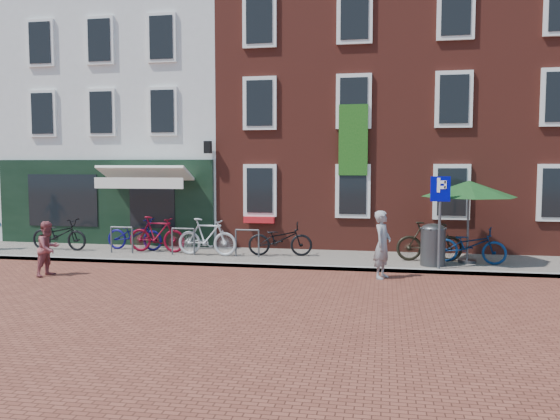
% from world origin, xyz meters
% --- Properties ---
extents(ground, '(80.00, 80.00, 0.00)m').
position_xyz_m(ground, '(0.00, 0.00, 0.00)').
color(ground, brown).
extents(sidewalk, '(24.00, 3.00, 0.10)m').
position_xyz_m(sidewalk, '(1.00, 1.50, 0.05)').
color(sidewalk, slate).
rests_on(sidewalk, ground).
extents(building_stucco, '(8.00, 8.00, 9.00)m').
position_xyz_m(building_stucco, '(-5.00, 7.00, 4.50)').
color(building_stucco, silver).
rests_on(building_stucco, ground).
extents(building_brick_mid, '(6.00, 8.00, 10.00)m').
position_xyz_m(building_brick_mid, '(2.00, 7.00, 5.00)').
color(building_brick_mid, maroon).
rests_on(building_brick_mid, ground).
extents(building_brick_right, '(6.00, 8.00, 10.00)m').
position_xyz_m(building_brick_right, '(8.00, 7.00, 5.00)').
color(building_brick_right, maroon).
rests_on(building_brick_right, ground).
extents(litter_bin, '(0.66, 0.66, 1.22)m').
position_xyz_m(litter_bin, '(5.80, 0.72, 0.73)').
color(litter_bin, '#3D3E40').
rests_on(litter_bin, sidewalk).
extents(parking_sign, '(0.50, 0.08, 2.43)m').
position_xyz_m(parking_sign, '(5.91, 0.24, 1.77)').
color(parking_sign, '#4C4C4F').
rests_on(parking_sign, sidewalk).
extents(parasol, '(2.58, 2.58, 2.39)m').
position_xyz_m(parasol, '(6.78, 1.34, 2.25)').
color(parasol, '#4C4C4F').
rests_on(parasol, sidewalk).
extents(woman, '(0.59, 0.72, 1.69)m').
position_xyz_m(woman, '(4.45, -0.79, 0.85)').
color(woman, gray).
rests_on(woman, ground).
extents(boy, '(0.66, 0.77, 1.40)m').
position_xyz_m(boy, '(-3.91, -2.03, 0.70)').
color(boy, '#904347').
rests_on(boy, ground).
extents(bicycle_0, '(1.95, 0.75, 1.01)m').
position_xyz_m(bicycle_0, '(-5.75, 1.41, 0.60)').
color(bicycle_0, black).
rests_on(bicycle_0, sidewalk).
extents(bicycle_1, '(1.89, 0.61, 1.12)m').
position_xyz_m(bicycle_1, '(-2.49, 1.57, 0.66)').
color(bicycle_1, '#5D0514').
rests_on(bicycle_1, sidewalk).
extents(bicycle_2, '(1.97, 0.81, 1.01)m').
position_xyz_m(bicycle_2, '(-3.38, 1.88, 0.60)').
color(bicycle_2, '#0F0A58').
rests_on(bicycle_2, sidewalk).
extents(bicycle_3, '(1.90, 0.66, 1.12)m').
position_xyz_m(bicycle_3, '(-0.75, 1.22, 0.66)').
color(bicycle_3, '#ACACAE').
rests_on(bicycle_3, sidewalk).
extents(bicycle_4, '(1.99, 0.91, 1.01)m').
position_xyz_m(bicycle_4, '(1.43, 1.57, 0.60)').
color(bicycle_4, black).
rests_on(bicycle_4, sidewalk).
extents(bicycle_5, '(1.91, 0.74, 1.12)m').
position_xyz_m(bicycle_5, '(5.76, 1.43, 0.66)').
color(bicycle_5, black).
rests_on(bicycle_5, sidewalk).
extents(bicycle_6, '(2.03, 1.10, 1.01)m').
position_xyz_m(bicycle_6, '(6.84, 1.27, 0.60)').
color(bicycle_6, '#082350').
rests_on(bicycle_6, sidewalk).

